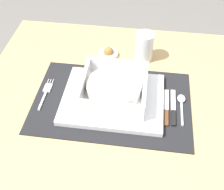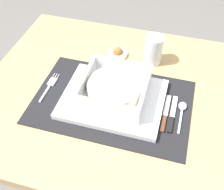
{
  "view_description": "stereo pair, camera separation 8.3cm",
  "coord_description": "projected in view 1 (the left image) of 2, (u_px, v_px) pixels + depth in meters",
  "views": [
    {
      "loc": [
        0.07,
        -0.62,
        1.38
      ],
      "look_at": [
        -0.01,
        -0.04,
        0.78
      ],
      "focal_mm": 46.22,
      "sensor_mm": 36.0,
      "label": 1
    },
    {
      "loc": [
        0.15,
        -0.6,
        1.38
      ],
      "look_at": [
        -0.01,
        -0.04,
        0.78
      ],
      "focal_mm": 46.22,
      "sensor_mm": 36.0,
      "label": 2
    }
  ],
  "objects": [
    {
      "name": "condiment_saucer",
      "position": [
        108.0,
        53.0,
        1.0
      ],
      "size": [
        0.07,
        0.07,
        0.04
      ],
      "color": "white",
      "rests_on": "dining_table"
    },
    {
      "name": "drinking_glass",
      "position": [
        144.0,
        48.0,
        0.97
      ],
      "size": [
        0.06,
        0.06,
        0.1
      ],
      "color": "white",
      "rests_on": "dining_table"
    },
    {
      "name": "fork",
      "position": [
        46.0,
        91.0,
        0.88
      ],
      "size": [
        0.02,
        0.13,
        0.0
      ],
      "rotation": [
        0.0,
        0.0,
        -0.0
      ],
      "color": "silver",
      "rests_on": "placemat"
    },
    {
      "name": "butter_knife",
      "position": [
        173.0,
        109.0,
        0.83
      ],
      "size": [
        0.01,
        0.14,
        0.01
      ],
      "rotation": [
        0.0,
        0.0,
        -0.01
      ],
      "color": "black",
      "rests_on": "placemat"
    },
    {
      "name": "spoon",
      "position": [
        181.0,
        102.0,
        0.85
      ],
      "size": [
        0.02,
        0.12,
        0.01
      ],
      "rotation": [
        0.0,
        0.0,
        -0.03
      ],
      "color": "silver",
      "rests_on": "placemat"
    },
    {
      "name": "placemat",
      "position": [
        112.0,
        102.0,
        0.85
      ],
      "size": [
        0.46,
        0.3,
        0.0
      ],
      "primitive_type": "cube",
      "color": "black",
      "rests_on": "dining_table"
    },
    {
      "name": "dining_table",
      "position": [
        116.0,
        117.0,
        0.97
      ],
      "size": [
        0.85,
        0.71,
        0.75
      ],
      "color": "tan",
      "rests_on": "ground"
    },
    {
      "name": "serving_plate",
      "position": [
        113.0,
        99.0,
        0.85
      ],
      "size": [
        0.29,
        0.23,
        0.02
      ],
      "primitive_type": "cube",
      "color": "white",
      "rests_on": "placemat"
    },
    {
      "name": "porridge_bowl",
      "position": [
        114.0,
        89.0,
        0.83
      ],
      "size": [
        0.19,
        0.19,
        0.06
      ],
      "color": "white",
      "rests_on": "serving_plate"
    },
    {
      "name": "bread_knife",
      "position": [
        166.0,
        109.0,
        0.83
      ],
      "size": [
        0.01,
        0.14,
        0.01
      ],
      "rotation": [
        0.0,
        0.0,
        -0.01
      ],
      "color": "#59331E",
      "rests_on": "placemat"
    }
  ]
}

